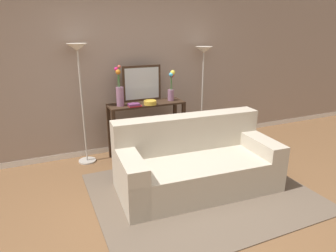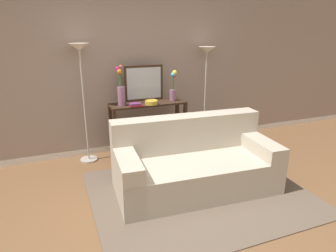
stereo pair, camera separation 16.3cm
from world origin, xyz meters
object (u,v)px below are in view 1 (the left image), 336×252
console_table (147,120)px  fruit_bowl (150,102)px  book_row_under_console (128,154)px  floor_lamp_left (79,71)px  floor_lamp_right (203,69)px  wall_mirror (142,83)px  vase_short_flowers (171,87)px  vase_tall_flowers (120,92)px  book_stack (134,105)px  couch (196,164)px

console_table → fruit_bowl: size_ratio=6.10×
console_table → book_row_under_console: console_table is taller
floor_lamp_left → floor_lamp_right: floor_lamp_left is taller
fruit_bowl → floor_lamp_left: bearing=165.5°
wall_mirror → floor_lamp_right: bearing=-1.2°
vase_short_flowers → floor_lamp_left: bearing=174.2°
floor_lamp_left → wall_mirror: size_ratio=2.85×
console_table → wall_mirror: wall_mirror is taller
floor_lamp_left → book_row_under_console: size_ratio=5.54×
wall_mirror → vase_tall_flowers: 0.44m
wall_mirror → book_stack: size_ratio=3.25×
floor_lamp_left → wall_mirror: floor_lamp_left is taller
vase_tall_flowers → fruit_bowl: (0.43, -0.10, -0.18)m
wall_mirror → fruit_bowl: size_ratio=3.20×
floor_lamp_left → fruit_bowl: bearing=-14.5°
couch → vase_short_flowers: 1.43m
vase_tall_flowers → book_row_under_console: 1.01m
vase_short_flowers → book_stack: (-0.65, -0.12, -0.20)m
floor_lamp_left → floor_lamp_right: 1.99m
vase_tall_flowers → vase_short_flowers: vase_tall_flowers is taller
couch → floor_lamp_left: 2.05m
fruit_bowl → book_stack: (-0.25, -0.01, -0.01)m
couch → console_table: couch is taller
vase_short_flowers → fruit_bowl: vase_short_flowers is taller
console_table → vase_tall_flowers: vase_tall_flowers is taller
floor_lamp_left → vase_tall_flowers: (0.52, -0.15, -0.31)m
floor_lamp_right → floor_lamp_left: bearing=180.0°
floor_lamp_left → vase_short_flowers: size_ratio=3.66×
fruit_bowl → book_row_under_console: size_ratio=0.61×
floor_lamp_right → fruit_bowl: floor_lamp_right is taller
floor_lamp_left → book_stack: size_ratio=9.28×
floor_lamp_left → book_row_under_console: floor_lamp_left is taller
couch → book_stack: size_ratio=10.71×
couch → wall_mirror: 1.60m
console_table → floor_lamp_right: size_ratio=0.70×
floor_lamp_left → fruit_bowl: 1.10m
floor_lamp_right → vase_short_flowers: size_ratio=3.47×
floor_lamp_right → book_stack: (-1.29, -0.25, -0.43)m
book_row_under_console → floor_lamp_left: bearing=167.9°
fruit_bowl → book_stack: bearing=-178.5°
fruit_bowl → book_row_under_console: bearing=161.1°
console_table → book_row_under_console: bearing=180.0°
wall_mirror → couch: bearing=-80.8°
floor_lamp_left → fruit_bowl: (0.95, -0.25, -0.49)m
couch → floor_lamp_right: size_ratio=1.22×
vase_tall_flowers → fruit_bowl: vase_tall_flowers is taller
fruit_bowl → book_row_under_console: fruit_bowl is taller
vase_tall_flowers → console_table: bearing=2.4°
wall_mirror → book_row_under_console: wall_mirror is taller
floor_lamp_right → book_stack: size_ratio=8.81×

